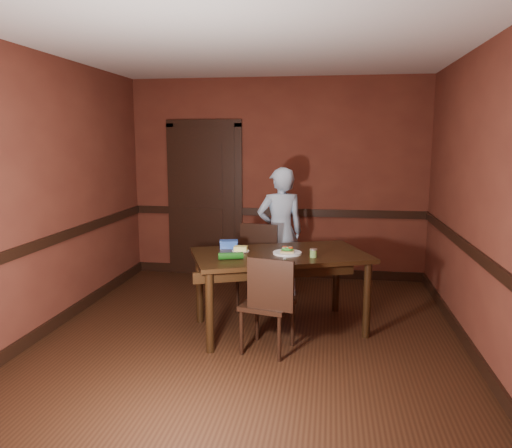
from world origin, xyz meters
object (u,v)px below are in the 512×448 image
(chair_near, at_px, (268,303))
(person, at_px, (280,232))
(dining_table, at_px, (280,292))
(food_tub, at_px, (229,244))
(sauce_jar, at_px, (313,253))
(cheese_saucer, at_px, (241,249))
(chair_far, at_px, (259,268))
(sandwich_plate, at_px, (287,252))

(chair_near, height_order, person, person)
(dining_table, bearing_deg, chair_near, -117.66)
(dining_table, height_order, food_tub, food_tub)
(sauce_jar, bearing_deg, cheese_saucer, 168.84)
(person, xyz_separation_m, sauce_jar, (0.44, -1.26, 0.04))
(dining_table, height_order, chair_far, chair_far)
(dining_table, bearing_deg, cheese_saucer, 156.37)
(food_tub, bearing_deg, dining_table, -27.43)
(sandwich_plate, height_order, food_tub, food_tub)
(chair_near, bearing_deg, chair_far, -63.62)
(food_tub, bearing_deg, cheese_saucer, -55.11)
(dining_table, relative_size, food_tub, 8.04)
(chair_far, distance_m, person, 0.67)
(sauce_jar, relative_size, cheese_saucer, 0.48)
(person, height_order, cheese_saucer, person)
(chair_far, relative_size, person, 0.60)
(person, distance_m, cheese_saucer, 1.16)
(cheese_saucer, bearing_deg, food_tub, 135.97)
(dining_table, height_order, cheese_saucer, cheese_saucer)
(chair_near, relative_size, cheese_saucer, 5.18)
(chair_near, distance_m, food_tub, 0.92)
(chair_far, bearing_deg, food_tub, -113.21)
(dining_table, relative_size, cheese_saucer, 9.72)
(chair_far, relative_size, food_tub, 4.51)
(sauce_jar, bearing_deg, person, 109.26)
(chair_near, bearing_deg, person, -74.00)
(sandwich_plate, relative_size, cheese_saucer, 1.64)
(chair_far, height_order, sauce_jar, chair_far)
(chair_near, xyz_separation_m, sauce_jar, (0.38, 0.39, 0.38))
(sauce_jar, distance_m, food_tub, 0.92)
(chair_near, bearing_deg, sauce_jar, -120.38)
(chair_far, xyz_separation_m, person, (0.18, 0.57, 0.31))
(dining_table, distance_m, sauce_jar, 0.56)
(sandwich_plate, relative_size, sauce_jar, 3.42)
(person, bearing_deg, sandwich_plate, 78.91)
(cheese_saucer, height_order, food_tub, food_tub)
(person, distance_m, sandwich_plate, 1.17)
(chair_far, distance_m, sandwich_plate, 0.77)
(chair_near, xyz_separation_m, sandwich_plate, (0.13, 0.50, 0.36))
(chair_near, bearing_deg, sandwich_plate, -90.54)
(person, bearing_deg, cheese_saucer, 55.65)
(chair_near, relative_size, sandwich_plate, 3.16)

